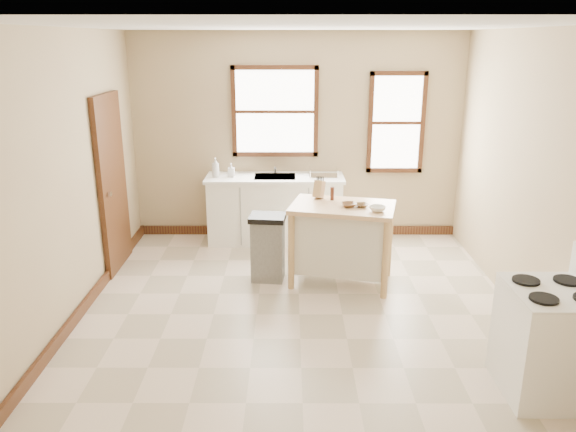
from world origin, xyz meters
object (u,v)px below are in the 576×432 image
object	(u,v)px
gas_stove	(550,326)
knife_block	(319,190)
pepper_grinder	(332,194)
bowl_c	(377,209)
bowl_a	(349,205)
trash_bin	(268,248)
soap_bottle_a	(216,167)
soap_bottle_b	(231,170)
dish_rack	(324,173)
kitchen_island	(342,244)
bowl_b	(362,205)

from	to	relation	value
gas_stove	knife_block	bearing A→B (deg)	125.07
pepper_grinder	bowl_c	size ratio (longest dim) A/B	0.85
bowl_a	trash_bin	size ratio (longest dim) A/B	0.21
pepper_grinder	bowl_a	distance (m)	0.32
bowl_a	trash_bin	world-z (taller)	bowl_a
soap_bottle_a	soap_bottle_b	bearing A→B (deg)	-0.52
pepper_grinder	bowl_c	bearing A→B (deg)	-43.73
soap_bottle_b	gas_stove	bearing A→B (deg)	-48.93
trash_bin	dish_rack	bearing A→B (deg)	67.38
knife_block	bowl_a	world-z (taller)	knife_block
kitchen_island	trash_bin	xyz separation A→B (m)	(-0.84, 0.08, -0.07)
soap_bottle_a	kitchen_island	xyz separation A→B (m)	(1.58, -1.35, -0.59)
soap_bottle_a	pepper_grinder	bearing A→B (deg)	-42.36
kitchen_island	trash_bin	distance (m)	0.85
kitchen_island	gas_stove	distance (m)	2.54
pepper_grinder	soap_bottle_b	bearing A→B (deg)	137.67
pepper_grinder	bowl_c	distance (m)	0.63
knife_block	gas_stove	size ratio (longest dim) A/B	0.17
soap_bottle_b	bowl_c	bearing A→B (deg)	-40.55
knife_block	trash_bin	bearing A→B (deg)	-129.94
dish_rack	gas_stove	bearing A→B (deg)	-63.00
bowl_b	gas_stove	world-z (taller)	gas_stove
trash_bin	gas_stove	xyz separation A→B (m)	(2.27, -2.18, 0.18)
dish_rack	gas_stove	world-z (taller)	gas_stove
bowl_b	gas_stove	xyz separation A→B (m)	(1.22, -2.04, -0.37)
bowl_b	soap_bottle_a	bearing A→B (deg)	141.56
bowl_b	bowl_c	bearing A→B (deg)	-47.37
gas_stove	dish_rack	bearing A→B (deg)	114.15
soap_bottle_b	soap_bottle_a	bearing A→B (deg)	-173.71
bowl_c	gas_stove	xyz separation A→B (m)	(1.08, -1.88, -0.38)
soap_bottle_b	dish_rack	bearing A→B (deg)	2.69
knife_block	gas_stove	world-z (taller)	gas_stove
dish_rack	kitchen_island	xyz separation A→B (m)	(0.14, -1.38, -0.50)
knife_block	soap_bottle_a	bearing A→B (deg)	172.01
soap_bottle_b	dish_rack	xyz separation A→B (m)	(1.24, 0.01, -0.04)
bowl_b	bowl_c	size ratio (longest dim) A/B	0.81
pepper_grinder	bowl_a	xyz separation A→B (m)	(0.17, -0.26, -0.05)
knife_block	gas_stove	bearing A→B (deg)	-24.25
soap_bottle_a	bowl_b	size ratio (longest dim) A/B	1.82
bowl_c	gas_stove	size ratio (longest dim) A/B	0.15
kitchen_island	knife_block	world-z (taller)	knife_block
bowl_b	trash_bin	size ratio (longest dim) A/B	0.18
bowl_c	gas_stove	bearing A→B (deg)	-60.19
soap_bottle_b	gas_stove	distance (m)	4.48
bowl_a	dish_rack	bearing A→B (deg)	97.80
soap_bottle_a	soap_bottle_b	distance (m)	0.21
kitchen_island	knife_block	bearing A→B (deg)	144.84
dish_rack	pepper_grinder	bearing A→B (deg)	-85.66
knife_block	bowl_b	xyz separation A→B (m)	(0.45, -0.35, -0.08)
pepper_grinder	bowl_b	size ratio (longest dim) A/B	1.05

